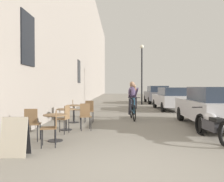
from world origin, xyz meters
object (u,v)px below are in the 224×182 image
object	(u,v)px
parked_car_second	(171,98)
parked_motorcycle	(212,125)
cafe_chair_near_toward_street	(52,126)
sandwich_board_sign	(15,136)
cafe_chair_far_toward_wall	(75,108)
parked_car_third	(157,94)
cafe_chair_near_toward_wall	(32,122)
cyclist_on_bicycle	(132,101)
cafe_chair_far_toward_street	(89,110)
pedestrian_near	(132,96)
pedestrian_far	(132,94)
parked_car_nearest	(212,106)
pedestrian_mid	(134,95)
cafe_table_near	(55,122)
cafe_table_mid	(66,115)
cafe_table_far	(74,110)
cafe_chair_mid_toward_street	(64,117)
cafe_chair_mid_toward_wall	(85,115)
street_lamp	(142,67)

from	to	relation	value
parked_car_second	parked_motorcycle	size ratio (longest dim) A/B	1.88
cafe_chair_near_toward_street	sandwich_board_sign	world-z (taller)	cafe_chair_near_toward_street
cafe_chair_far_toward_wall	parked_car_third	size ratio (longest dim) A/B	0.21
cafe_chair_near_toward_wall	sandwich_board_sign	size ratio (longest dim) A/B	1.07
cafe_chair_far_toward_wall	cyclist_on_bicycle	distance (m)	2.59
cafe_chair_near_toward_street	cafe_chair_far_toward_street	bearing A→B (deg)	83.54
pedestrian_near	cafe_chair_near_toward_street	bearing A→B (deg)	-107.84
pedestrian_far	parked_car_nearest	distance (m)	9.38
cafe_chair_near_toward_street	pedestrian_mid	distance (m)	10.22
cafe_table_near	pedestrian_near	xyz separation A→B (m)	(2.48, 6.90, 0.41)
cafe_table_mid	cafe_table_far	xyz separation A→B (m)	(-0.03, 1.60, 0.00)
cyclist_on_bicycle	pedestrian_far	size ratio (longest dim) A/B	1.06
cafe_chair_far_toward_wall	pedestrian_far	bearing A→B (deg)	68.75
sandwich_board_sign	pedestrian_mid	size ratio (longest dim) A/B	0.51
cafe_chair_near_toward_wall	pedestrian_far	bearing A→B (deg)	73.64
cafe_chair_near_toward_wall	pedestrian_mid	xyz separation A→B (m)	(3.41, 9.34, 0.40)
cafe_table_far	cafe_chair_far_toward_wall	world-z (taller)	cafe_chair_far_toward_wall
pedestrian_near	parked_car_second	size ratio (longest dim) A/B	0.41
cafe_table_far	pedestrian_near	distance (m)	4.53
cafe_chair_far_toward_street	sandwich_board_sign	world-z (taller)	cafe_chair_far_toward_street
cafe_chair_far_toward_wall	cyclist_on_bicycle	bearing A→B (deg)	10.10
cafe_chair_far_toward_wall	pedestrian_far	xyz separation A→B (m)	(2.95, 7.58, 0.42)
cafe_chair_mid_toward_street	cafe_chair_mid_toward_wall	distance (m)	0.89
cafe_chair_far_toward_wall	cyclist_on_bicycle	size ratio (longest dim) A/B	0.51
cafe_chair_mid_toward_wall	cafe_chair_far_toward_wall	xyz separation A→B (m)	(-0.75, 2.20, 0.00)
cafe_chair_near_toward_wall	parked_car_nearest	xyz separation A→B (m)	(5.76, 2.46, 0.24)
parked_motorcycle	cafe_table_near	bearing A→B (deg)	-177.20
cafe_chair_mid_toward_street	cafe_table_far	bearing A→B (deg)	92.71
cafe_table_near	cafe_chair_near_toward_wall	distance (m)	0.61
cafe_chair_near_toward_street	parked_car_third	size ratio (longest dim) A/B	0.21
cafe_chair_near_toward_street	cafe_chair_far_toward_street	world-z (taller)	same
cafe_chair_mid_toward_street	cafe_table_far	xyz separation A→B (m)	(-0.10, 2.21, 0.00)
cafe_chair_far_toward_wall	street_lamp	xyz separation A→B (m)	(3.83, 9.00, 2.59)
cafe_chair_near_toward_wall	cafe_chair_mid_toward_wall	size ratio (longest dim) A/B	1.00
cafe_chair_near_toward_street	parked_motorcycle	distance (m)	4.30
parked_car_second	parked_car_third	bearing A→B (deg)	89.12
cafe_table_near	parked_car_nearest	size ratio (longest dim) A/B	0.17
cafe_chair_mid_toward_street	sandwich_board_sign	world-z (taller)	cafe_chair_mid_toward_street
cafe_table_mid	parked_motorcycle	world-z (taller)	parked_motorcycle
cafe_table_mid	parked_car_third	distance (m)	13.95
cafe_chair_mid_toward_wall	sandwich_board_sign	world-z (taller)	cafe_chair_mid_toward_wall
cafe_chair_far_toward_street	parked_car_third	world-z (taller)	parked_car_third
cafe_table_near	parked_car_second	distance (m)	9.95
cafe_table_far	parked_car_nearest	xyz separation A→B (m)	(5.24, -0.82, 0.24)
cafe_chair_mid_toward_street	pedestrian_mid	bearing A→B (deg)	71.37
pedestrian_far	parked_car_third	xyz separation A→B (m)	(2.38, 3.07, -0.14)
cafe_table_near	parked_motorcycle	bearing A→B (deg)	2.80
cafe_chair_mid_toward_wall	cafe_table_far	distance (m)	1.67
sandwich_board_sign	pedestrian_mid	distance (m)	11.14
cafe_chair_mid_toward_wall	parked_car_second	world-z (taller)	parked_car_second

